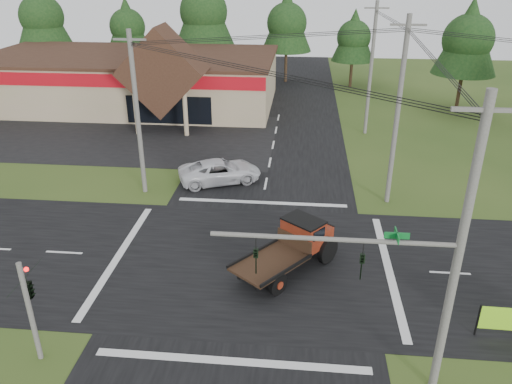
# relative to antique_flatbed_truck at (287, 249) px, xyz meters

# --- Properties ---
(ground) EXTENTS (120.00, 120.00, 0.00)m
(ground) POSITION_rel_antique_flatbed_truck_xyz_m (-1.88, 0.53, -1.25)
(ground) COLOR #314B1A
(ground) RESTS_ON ground
(road_ns) EXTENTS (12.00, 120.00, 0.02)m
(road_ns) POSITION_rel_antique_flatbed_truck_xyz_m (-1.88, 0.53, -1.24)
(road_ns) COLOR black
(road_ns) RESTS_ON ground
(road_ew) EXTENTS (120.00, 12.00, 0.02)m
(road_ew) POSITION_rel_antique_flatbed_truck_xyz_m (-1.88, 0.53, -1.24)
(road_ew) COLOR black
(road_ew) RESTS_ON ground
(parking_apron) EXTENTS (28.00, 14.00, 0.02)m
(parking_apron) POSITION_rel_antique_flatbed_truck_xyz_m (-15.88, 19.53, -1.23)
(parking_apron) COLOR black
(parking_apron) RESTS_ON ground
(cvs_building) EXTENTS (30.40, 18.20, 9.19)m
(cvs_building) POSITION_rel_antique_flatbed_truck_xyz_m (-17.58, 30.10, 1.53)
(cvs_building) COLOR tan
(cvs_building) RESTS_ON ground
(traffic_signal_mast) EXTENTS (8.12, 0.24, 7.00)m
(traffic_signal_mast) POSITION_rel_antique_flatbed_truck_xyz_m (3.94, -6.97, 3.18)
(traffic_signal_mast) COLOR #595651
(traffic_signal_mast) RESTS_ON ground
(traffic_signal_corner) EXTENTS (0.53, 2.48, 4.40)m
(traffic_signal_corner) POSITION_rel_antique_flatbed_truck_xyz_m (-9.38, -6.79, 2.28)
(traffic_signal_corner) COLOR #595651
(traffic_signal_corner) RESTS_ON ground
(utility_pole_nr) EXTENTS (2.00, 0.30, 11.00)m
(utility_pole_nr) POSITION_rel_antique_flatbed_truck_xyz_m (5.62, -6.97, 4.39)
(utility_pole_nr) COLOR #595651
(utility_pole_nr) RESTS_ON ground
(utility_pole_nw) EXTENTS (2.00, 0.30, 10.50)m
(utility_pole_nw) POSITION_rel_antique_flatbed_truck_xyz_m (-9.88, 8.53, 4.14)
(utility_pole_nw) COLOR #595651
(utility_pole_nw) RESTS_ON ground
(utility_pole_ne) EXTENTS (2.00, 0.30, 11.50)m
(utility_pole_ne) POSITION_rel_antique_flatbed_truck_xyz_m (6.12, 8.53, 4.64)
(utility_pole_ne) COLOR #595651
(utility_pole_ne) RESTS_ON ground
(utility_pole_n) EXTENTS (2.00, 0.30, 11.20)m
(utility_pole_n) POSITION_rel_antique_flatbed_truck_xyz_m (6.12, 22.53, 4.49)
(utility_pole_n) COLOR #595651
(utility_pole_n) RESTS_ON ground
(tree_row_a) EXTENTS (6.72, 6.72, 12.12)m
(tree_row_a) POSITION_rel_antique_flatbed_truck_xyz_m (-31.88, 40.53, 6.80)
(tree_row_a) COLOR #332316
(tree_row_a) RESTS_ON ground
(tree_row_b) EXTENTS (5.60, 5.60, 10.10)m
(tree_row_b) POSITION_rel_antique_flatbed_truck_xyz_m (-21.88, 42.53, 5.46)
(tree_row_b) COLOR #332316
(tree_row_b) RESTS_ON ground
(tree_row_c) EXTENTS (7.28, 7.28, 13.13)m
(tree_row_c) POSITION_rel_antique_flatbed_truck_xyz_m (-11.88, 41.53, 7.47)
(tree_row_c) COLOR #332316
(tree_row_c) RESTS_ON ground
(tree_row_d) EXTENTS (6.16, 6.16, 11.11)m
(tree_row_d) POSITION_rel_antique_flatbed_truck_xyz_m (-1.88, 42.53, 6.13)
(tree_row_d) COLOR #332316
(tree_row_d) RESTS_ON ground
(tree_row_e) EXTENTS (5.04, 5.04, 9.09)m
(tree_row_e) POSITION_rel_antique_flatbed_truck_xyz_m (6.12, 40.53, 4.78)
(tree_row_e) COLOR #332316
(tree_row_e) RESTS_ON ground
(tree_side_ne) EXTENTS (6.16, 6.16, 11.11)m
(tree_side_ne) POSITION_rel_antique_flatbed_truck_xyz_m (16.12, 30.53, 6.13)
(tree_side_ne) COLOR #332316
(tree_side_ne) RESTS_ON ground
(antique_flatbed_truck) EXTENTS (5.53, 6.08, 2.50)m
(antique_flatbed_truck) POSITION_rel_antique_flatbed_truck_xyz_m (0.00, 0.00, 0.00)
(antique_flatbed_truck) COLOR #631E0E
(antique_flatbed_truck) RESTS_ON ground
(white_pickup) EXTENTS (6.26, 4.55, 1.58)m
(white_pickup) POSITION_rel_antique_flatbed_truck_xyz_m (-5.09, 10.61, -0.46)
(white_pickup) COLOR silver
(white_pickup) RESTS_ON ground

